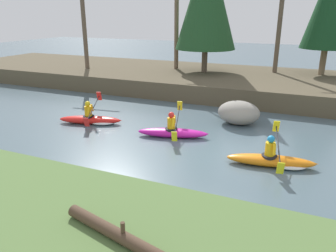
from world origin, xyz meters
The scene contains 10 objects.
ground_plane centered at (0.00, 0.00, 0.00)m, with size 90.00×90.00×0.00m, color #4C606B.
riverbank_far centered at (0.00, 9.72, 0.49)m, with size 44.00×8.30×0.99m.
bare_tree_upstream centered at (-11.44, 8.18, 3.97)m, with size 3.50×3.45×6.33m.
bare_tree_mid_upstream centered at (-5.83, 10.44, 3.90)m, with size 3.41×3.37×6.18m.
bare_tree_mid_downstream centered at (0.48, 11.56, 4.21)m, with size 3.76×3.71×6.83m.
kayaker_lead centered at (1.77, -0.44, 0.20)m, with size 2.79×2.06×1.20m.
kayaker_middle centered at (-2.11, 0.68, 0.22)m, with size 2.77×2.04×1.20m.
kayaker_trailing centered at (-5.94, 0.81, 0.20)m, with size 2.76×2.03×1.20m.
boulder_midstream centered at (-0.12, 3.26, 0.51)m, with size 1.79×1.40×1.01m.
driftwood_log centered at (-0.46, -6.14, 0.77)m, with size 2.42×0.83×0.44m.
Camera 1 is at (2.36, -10.33, 4.54)m, focal length 35.00 mm.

